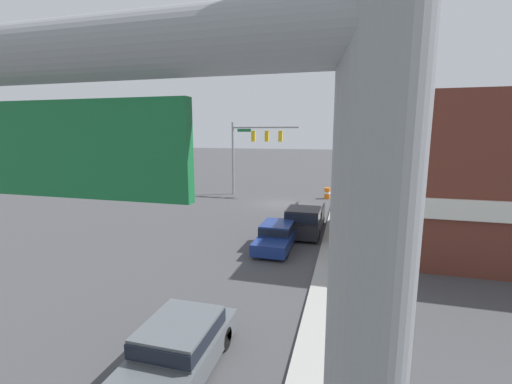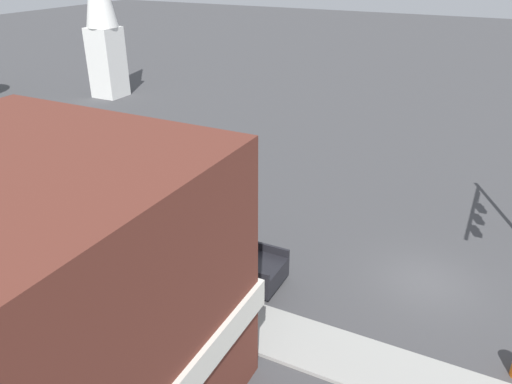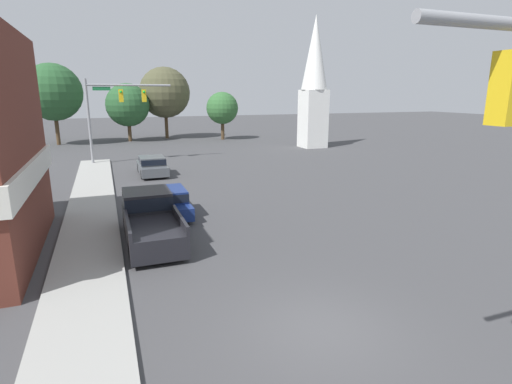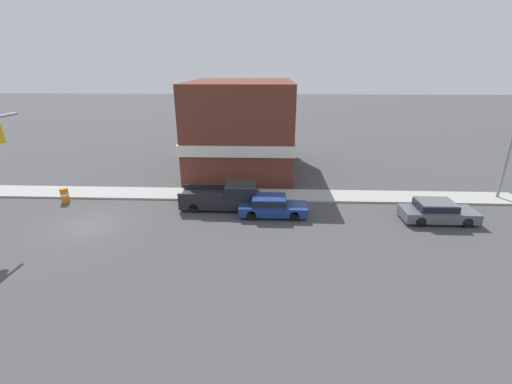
% 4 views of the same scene
% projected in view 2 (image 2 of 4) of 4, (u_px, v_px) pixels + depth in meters
% --- Properties ---
extents(ground_plane, '(200.00, 200.00, 0.00)m').
position_uv_depth(ground_plane, '(425.00, 282.00, 20.78)').
color(ground_plane, '#424244').
extents(sidewalk_curb, '(2.40, 60.00, 0.14)m').
position_uv_depth(sidewalk_curb, '(394.00, 374.00, 16.17)').
color(sidewalk_curb, '#9E9E99').
rests_on(sidewalk_curb, ground).
extents(car_lead, '(1.79, 4.47, 1.36)m').
position_uv_depth(car_lead, '(168.00, 228.00, 23.44)').
color(car_lead, black).
rests_on(car_lead, ground).
extents(car_second_ahead, '(1.89, 4.58, 1.38)m').
position_uv_depth(car_second_ahead, '(18.00, 182.00, 28.10)').
color(car_second_ahead, black).
rests_on(car_second_ahead, ground).
extents(pickup_truck_parked, '(2.03, 5.43, 1.82)m').
position_uv_depth(pickup_truck_parked, '(210.00, 253.00, 21.17)').
color(pickup_truck_parked, black).
rests_on(pickup_truck_parked, ground).
extents(church_steeple, '(2.81, 2.81, 13.97)m').
position_uv_depth(church_steeple, '(101.00, 15.00, 44.27)').
color(church_steeple, white).
rests_on(church_steeple, ground).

